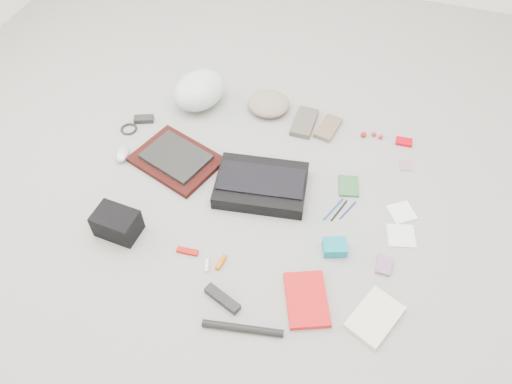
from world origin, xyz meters
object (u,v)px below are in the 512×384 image
(accordion_wallet, at_px, (335,247))
(camera_bag, at_px, (117,223))
(bike_helmet, at_px, (199,90))
(book_red, at_px, (307,299))
(laptop, at_px, (176,157))
(messenger_bag, at_px, (261,185))

(accordion_wallet, bearing_deg, camera_bag, 173.30)
(bike_helmet, relative_size, accordion_wallet, 3.09)
(bike_helmet, bearing_deg, book_red, -28.56)
(book_red, xyz_separation_m, accordion_wallet, (0.05, 0.27, 0.01))
(laptop, distance_m, camera_bag, 0.47)
(book_red, height_order, accordion_wallet, accordion_wallet)
(laptop, relative_size, accordion_wallet, 3.06)
(messenger_bag, height_order, bike_helmet, bike_helmet)
(book_red, bearing_deg, messenger_bag, 103.20)
(accordion_wallet, bearing_deg, laptop, 144.06)
(bike_helmet, xyz_separation_m, accordion_wallet, (0.90, -0.70, -0.07))
(messenger_bag, height_order, book_red, messenger_bag)
(laptop, height_order, book_red, laptop)
(laptop, bearing_deg, accordion_wallet, 1.61)
(laptop, bearing_deg, book_red, -14.83)
(laptop, distance_m, bike_helmet, 0.45)
(laptop, relative_size, camera_bag, 1.63)
(messenger_bag, bearing_deg, bike_helmet, 127.49)
(messenger_bag, distance_m, camera_bag, 0.67)
(bike_helmet, height_order, camera_bag, bike_helmet)
(accordion_wallet, bearing_deg, messenger_bag, 132.17)
(messenger_bag, xyz_separation_m, bike_helmet, (-0.50, 0.48, 0.06))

